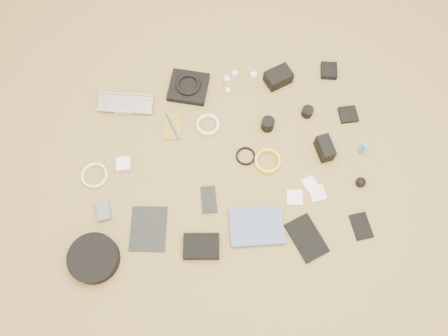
{
  "coord_description": "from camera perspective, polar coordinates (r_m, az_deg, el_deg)",
  "views": [
    {
      "loc": [
        -0.08,
        -0.78,
        1.97
      ],
      "look_at": [
        -0.0,
        -0.03,
        0.02
      ],
      "focal_mm": 35.0,
      "sensor_mm": 36.0,
      "label": 1
    }
  ],
  "objects": [
    {
      "name": "charger_b",
      "position": [
        2.34,
        1.42,
        12.13
      ],
      "size": [
        0.04,
        0.04,
        0.03
      ],
      "primitive_type": "cube",
      "rotation": [
        0.0,
        0.0,
        -0.37
      ],
      "color": "silver",
      "rests_on": "ground"
    },
    {
      "name": "cable_white_a",
      "position": [
        2.2,
        -2.12,
        5.6
      ],
      "size": [
        0.13,
        0.13,
        0.01
      ],
      "primitive_type": "torus",
      "rotation": [
        0.0,
        0.0,
        0.09
      ],
      "color": "white",
      "rests_on": "ground"
    },
    {
      "name": "drive_case",
      "position": [
        1.99,
        -2.98,
        -10.17
      ],
      "size": [
        0.17,
        0.13,
        0.04
      ],
      "primitive_type": "cube",
      "rotation": [
        0.0,
        0.0,
        -0.1
      ],
      "color": "black",
      "rests_on": "ground"
    },
    {
      "name": "cable_yellow",
      "position": [
        2.13,
        5.71,
        0.86
      ],
      "size": [
        0.16,
        0.16,
        0.01
      ],
      "primitive_type": "torus",
      "rotation": [
        0.0,
        0.0,
        0.33
      ],
      "color": "yellow",
      "rests_on": "ground"
    },
    {
      "name": "notebook_black_b",
      "position": [
        2.12,
        17.47,
        -7.26
      ],
      "size": [
        0.09,
        0.13,
        0.01
      ],
      "primitive_type": "cube",
      "rotation": [
        0.0,
        0.0,
        0.12
      ],
      "color": "black",
      "rests_on": "ground"
    },
    {
      "name": "flash",
      "position": [
        2.16,
        13.03,
        2.51
      ],
      "size": [
        0.08,
        0.12,
        0.09
      ],
      "primitive_type": "cube",
      "rotation": [
        0.0,
        0.0,
        0.18
      ],
      "color": "black",
      "rests_on": "ground"
    },
    {
      "name": "lens_a",
      "position": [
        2.19,
        5.73,
        5.72
      ],
      "size": [
        0.07,
        0.07,
        0.07
      ],
      "primitive_type": "cylinder",
      "rotation": [
        0.0,
        0.0,
        -0.08
      ],
      "color": "black",
      "rests_on": "ground"
    },
    {
      "name": "filter_case_mid",
      "position": [
        2.12,
        11.14,
        -1.99
      ],
      "size": [
        0.08,
        0.08,
        0.01
      ],
      "primitive_type": "cube",
      "rotation": [
        0.0,
        0.0,
        0.37
      ],
      "color": "silver",
      "rests_on": "ground"
    },
    {
      "name": "charger_c",
      "position": [
        2.35,
        3.9,
        11.96
      ],
      "size": [
        0.04,
        0.04,
        0.03
      ],
      "primitive_type": "cube",
      "rotation": [
        0.0,
        0.0,
        0.18
      ],
      "color": "silver",
      "rests_on": "ground"
    },
    {
      "name": "phone",
      "position": [
        2.06,
        -1.99,
        -4.14
      ],
      "size": [
        0.07,
        0.13,
        0.01
      ],
      "primitive_type": "cube",
      "rotation": [
        0.0,
        0.0,
        -0.01
      ],
      "color": "black",
      "rests_on": "ground"
    },
    {
      "name": "charger_a",
      "position": [
        2.33,
        0.39,
        11.49
      ],
      "size": [
        0.04,
        0.04,
        0.03
      ],
      "primitive_type": "cube",
      "rotation": [
        0.0,
        0.0,
        0.15
      ],
      "color": "silver",
      "rests_on": "ground"
    },
    {
      "name": "card_reader",
      "position": [
        2.31,
        15.9,
        6.74
      ],
      "size": [
        0.09,
        0.09,
        0.02
      ],
      "primitive_type": "cube",
      "rotation": [
        0.0,
        0.0,
        0.03
      ],
      "color": "black",
      "rests_on": "ground"
    },
    {
      "name": "tablet",
      "position": [
        2.05,
        -9.83,
        -7.82
      ],
      "size": [
        0.19,
        0.23,
        0.01
      ],
      "primitive_type": "cube",
      "rotation": [
        0.0,
        0.0,
        -0.12
      ],
      "color": "black",
      "rests_on": "ground"
    },
    {
      "name": "notebook_olive",
      "position": [
        2.22,
        -6.79,
        5.41
      ],
      "size": [
        0.1,
        0.15,
        0.01
      ],
      "primitive_type": "cube",
      "rotation": [
        0.0,
        0.0,
        -0.06
      ],
      "color": "olive",
      "rests_on": "ground"
    },
    {
      "name": "cable_white_b",
      "position": [
        2.19,
        -16.53,
        -0.97
      ],
      "size": [
        0.13,
        0.13,
        0.01
      ],
      "primitive_type": "torus",
      "rotation": [
        0.0,
        0.0,
        -0.03
      ],
      "color": "white",
      "rests_on": "ground"
    },
    {
      "name": "pen_blue",
      "position": [
        2.21,
        -6.82,
        5.51
      ],
      "size": [
        0.06,
        0.15,
        0.01
      ],
      "primitive_type": "cylinder",
      "rotation": [
        1.57,
        0.0,
        0.34
      ],
      "color": "#1434A3",
      "rests_on": "notebook_olive"
    },
    {
      "name": "cable_black",
      "position": [
        2.14,
        2.83,
        1.53
      ],
      "size": [
        0.1,
        0.1,
        0.01
      ],
      "primitive_type": "torus",
      "rotation": [
        0.0,
        0.0,
        0.02
      ],
      "color": "black",
      "rests_on": "ground"
    },
    {
      "name": "headphone_case",
      "position": [
        2.05,
        -16.64,
        -11.24
      ],
      "size": [
        0.26,
        0.26,
        0.06
      ],
      "primitive_type": "cylinder",
      "rotation": [
        0.0,
        0.0,
        -0.2
      ],
      "color": "black",
      "rests_on": "ground"
    },
    {
      "name": "paperback",
      "position": [
        2.0,
        4.53,
        -10.13
      ],
      "size": [
        0.25,
        0.19,
        0.02
      ],
      "primitive_type": "imported",
      "rotation": [
        0.0,
        0.0,
        1.53
      ],
      "color": "#475778",
      "rests_on": "ground"
    },
    {
      "name": "battery_charger",
      "position": [
        2.11,
        -15.45,
        -5.45
      ],
      "size": [
        0.07,
        0.1,
        0.03
      ],
      "primitive_type": "cube",
      "rotation": [
        0.0,
        0.0,
        0.16
      ],
      "color": "#545459",
      "rests_on": "ground"
    },
    {
      "name": "headphone_pouch",
      "position": [
        2.31,
        -4.67,
        10.48
      ],
      "size": [
        0.24,
        0.23,
        0.03
      ],
      "primitive_type": "cube",
      "rotation": [
        0.0,
        0.0,
        -0.27
      ],
      "color": "black",
      "rests_on": "ground"
    },
    {
      "name": "air_blower",
      "position": [
        2.16,
        17.43,
        -1.79
      ],
      "size": [
        0.06,
        0.06,
        0.05
      ],
      "primitive_type": "sphere",
      "rotation": [
        0.0,
        0.0,
        -0.15
      ],
      "color": "black",
      "rests_on": "ground"
    },
    {
      "name": "lens_b",
      "position": [
        2.26,
        10.84,
        7.22
      ],
      "size": [
        0.06,
        0.06,
        0.05
      ],
      "primitive_type": "cylinder",
      "rotation": [
        0.0,
        0.0,
        -0.01
      ],
      "color": "black",
      "rests_on": "ground"
    },
    {
      "name": "charger_d",
      "position": [
        2.29,
        0.49,
        10.07
      ],
      "size": [
        0.03,
        0.03,
        0.02
      ],
      "primitive_type": "cube",
      "rotation": [
        0.0,
        0.0,
        -0.05
      ],
      "color": "silver",
      "rests_on": "ground"
    },
    {
      "name": "power_brick",
      "position": [
        2.16,
        -12.98,
        0.48
      ],
      "size": [
        0.07,
        0.07,
        0.03
      ],
      "primitive_type": "cube",
      "rotation": [
        0.0,
        0.0,
        0.01
      ],
      "color": "silver",
      "rests_on": "ground"
    },
    {
      "name": "filter_case_right",
      "position": [
        2.11,
        12.12,
        -3.27
      ],
      "size": [
        0.08,
        0.08,
        0.01
      ],
      "primitive_type": "cube",
      "rotation": [
        0.0,
        0.0,
        0.14
      ],
      "color": "silver",
      "rests_on": "ground"
    },
    {
      "name": "laptop",
      "position": [
        2.29,
        -12.86,
        7.31
      ],
      "size": [
        0.31,
        0.24,
        0.02
      ],
      "primitive_type": "imported",
      "rotation": [
        0.0,
        0.0,
        -0.17
      ],
      "color": "silver",
      "rests_on": "ground"
    },
    {
      "name": "lens_cleaner",
      "position": [
        2.21,
        17.68,
        2.45
      ],
      "size": [
        0.03,
        0.03,
        0.09
      ],
      "primitive_type": "cylinder",
      "rotation": [
        0.0,
        0.0,
        0.13
      ],
      "color": "teal",
      "rests_on": "ground"
    },
    {
      "name": "filter_case_left",
      "position": [
        2.09,
        9.21,
        -3.83
      ],
      "size": [
        0.08,
        0.08,
        0.01
      ],
      "primitive_type": "cube",
      "rotation": [
        0.0,
        0.0,
        -0.13
      ],
      "color": "silver",
      "rests_on": "ground"
    },
    {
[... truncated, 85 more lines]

